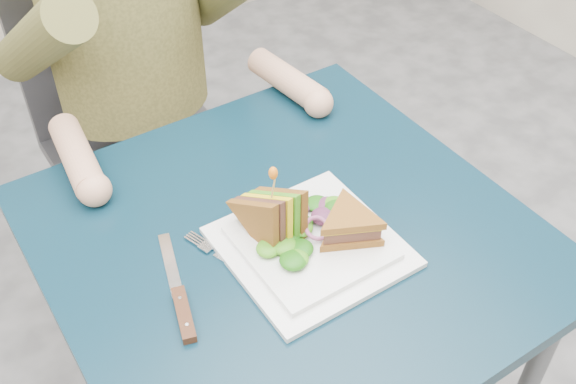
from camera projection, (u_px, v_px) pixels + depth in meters
table at (288, 265)px, 1.15m from camera, size 0.75×0.75×0.73m
chair at (127, 110)px, 1.68m from camera, size 0.42×0.40×0.93m
plate at (311, 245)px, 1.07m from camera, size 0.26×0.26×0.02m
sandwich_flat at (349, 225)px, 1.05m from camera, size 0.16×0.16×0.05m
sandwich_upright at (274, 218)px, 1.05m from camera, size 0.09×0.15×0.15m
fork at (230, 262)px, 1.05m from camera, size 0.07×0.17×0.01m
knife at (181, 304)px, 0.98m from camera, size 0.08×0.22×0.02m
toothpick at (273, 187)px, 1.00m from camera, size 0.01×0.01×0.06m
toothpick_frill at (273, 173)px, 0.99m from camera, size 0.01×0.01×0.02m
lettuce_spill at (310, 231)px, 1.06m from camera, size 0.15×0.13×0.02m
onion_ring at (317, 228)px, 1.06m from camera, size 0.04×0.04×0.02m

